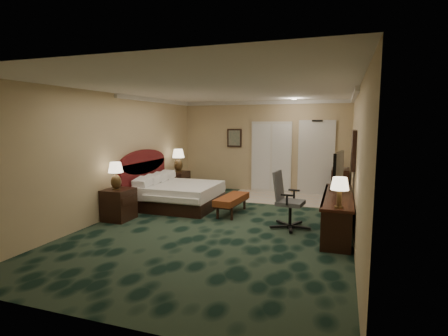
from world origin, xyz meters
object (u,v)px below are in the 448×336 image
(nightstand_far, at_px, (178,183))
(nightstand_near, at_px, (119,204))
(bed_bench, at_px, (232,205))
(tv, at_px, (339,170))
(lamp_far, at_px, (178,160))
(desk, at_px, (337,213))
(desk_chair, at_px, (290,200))
(lamp_near, at_px, (116,176))
(minibar, at_px, (340,184))
(bed, at_px, (179,196))

(nightstand_far, bearing_deg, nightstand_near, -90.01)
(bed_bench, bearing_deg, tv, 7.38)
(lamp_far, relative_size, desk, 0.26)
(nightstand_far, distance_m, bed_bench, 2.64)
(nightstand_far, distance_m, desk_chair, 4.20)
(nightstand_far, bearing_deg, lamp_far, 19.28)
(bed_bench, height_order, desk_chair, desk_chair)
(nightstand_near, bearing_deg, desk_chair, 9.10)
(lamp_near, xyz_separation_m, desk, (4.43, 0.71, -0.60))
(minibar, bearing_deg, lamp_near, -140.72)
(lamp_near, distance_m, minibar, 5.77)
(lamp_far, xyz_separation_m, minibar, (4.41, 0.76, -0.57))
(bed_bench, xyz_separation_m, tv, (2.28, 0.10, 0.89))
(tv, bearing_deg, minibar, 97.67)
(nightstand_near, xyz_separation_m, tv, (4.41, 1.36, 0.76))
(bed, bearing_deg, desk_chair, -17.08)
(bed, distance_m, tv, 3.77)
(nightstand_near, bearing_deg, lamp_far, 89.43)
(lamp_near, bearing_deg, bed_bench, 31.48)
(bed, bearing_deg, lamp_near, -116.10)
(nightstand_near, relative_size, desk, 0.27)
(desk, bearing_deg, bed_bench, 165.30)
(desk, relative_size, minibar, 2.93)
(nightstand_far, height_order, lamp_near, lamp_near)
(bed, relative_size, nightstand_far, 2.74)
(desk, distance_m, desk_chair, 0.90)
(nightstand_near, height_order, nightstand_far, nightstand_far)
(bed_bench, relative_size, tv, 1.25)
(bed_bench, bearing_deg, lamp_far, 148.11)
(desk_chair, bearing_deg, bed_bench, 161.12)
(lamp_near, xyz_separation_m, bed_bench, (2.14, 1.31, -0.75))
(bed, xyz_separation_m, minibar, (3.72, 2.15, 0.13))
(desk_chair, bearing_deg, desk, 12.21)
(desk_chair, xyz_separation_m, minibar, (0.89, 3.01, -0.14))
(lamp_far, xyz_separation_m, desk, (4.40, -2.17, -0.64))
(desk, bearing_deg, tv, 91.40)
(desk_chair, relative_size, minibar, 1.33)
(lamp_far, bearing_deg, lamp_near, -90.66)
(bed, height_order, minibar, minibar)
(bed, xyz_separation_m, desk_chair, (2.82, -0.87, 0.27))
(lamp_near, bearing_deg, minibar, 39.28)
(lamp_near, bearing_deg, bed, 63.90)
(desk, height_order, minibar, minibar)
(lamp_near, bearing_deg, nightstand_near, 84.63)
(lamp_near, bearing_deg, lamp_far, 89.34)
(tv, bearing_deg, lamp_far, 170.00)
(minibar, bearing_deg, desk_chair, -106.48)
(lamp_near, bearing_deg, nightstand_far, 89.89)
(lamp_far, xyz_separation_m, bed_bench, (2.10, -1.57, -0.79))
(lamp_near, distance_m, lamp_far, 2.88)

